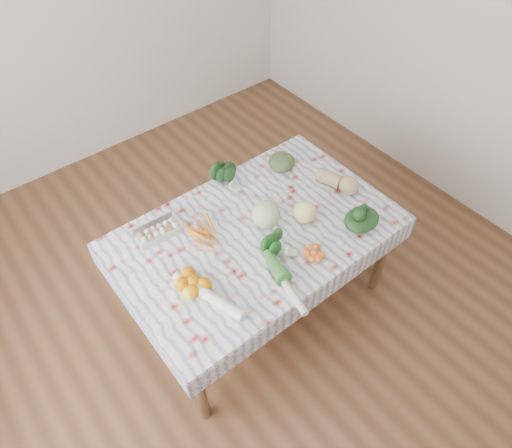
# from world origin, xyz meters

# --- Properties ---
(ground) EXTENTS (4.50, 4.50, 0.00)m
(ground) POSITION_xyz_m (0.00, 0.00, 0.00)
(ground) COLOR brown
(ground) RESTS_ON ground
(dining_table) EXTENTS (1.60, 1.00, 0.75)m
(dining_table) POSITION_xyz_m (0.00, 0.00, 0.68)
(dining_table) COLOR brown
(dining_table) RESTS_ON ground
(tablecloth) EXTENTS (1.66, 1.06, 0.01)m
(tablecloth) POSITION_xyz_m (0.00, 0.00, 0.76)
(tablecloth) COLOR silver
(tablecloth) RESTS_ON dining_table
(egg_carton) EXTENTS (0.27, 0.12, 0.07)m
(egg_carton) POSITION_xyz_m (-0.47, 0.32, 0.80)
(egg_carton) COLOR #B7B7B2
(egg_carton) RESTS_ON tablecloth
(carrot_bunch) EXTENTS (0.22, 0.20, 0.04)m
(carrot_bunch) POSITION_xyz_m (-0.26, 0.12, 0.78)
(carrot_bunch) COLOR orange
(carrot_bunch) RESTS_ON tablecloth
(kale_bunch) EXTENTS (0.18, 0.16, 0.13)m
(kale_bunch) POSITION_xyz_m (0.09, 0.42, 0.83)
(kale_bunch) COLOR #163214
(kale_bunch) RESTS_ON tablecloth
(kabocha_squash) EXTENTS (0.22, 0.22, 0.12)m
(kabocha_squash) POSITION_xyz_m (0.48, 0.33, 0.82)
(kabocha_squash) COLOR #364D28
(kabocha_squash) RESTS_ON tablecloth
(cabbage) EXTENTS (0.17, 0.17, 0.17)m
(cabbage) POSITION_xyz_m (0.08, 0.01, 0.85)
(cabbage) COLOR #B3C882
(cabbage) RESTS_ON tablecloth
(butternut_squash) EXTENTS (0.20, 0.30, 0.12)m
(butternut_squash) POSITION_xyz_m (0.64, -0.04, 0.82)
(butternut_squash) COLOR tan
(butternut_squash) RESTS_ON tablecloth
(orange_cluster) EXTENTS (0.30, 0.30, 0.08)m
(orange_cluster) POSITION_xyz_m (-0.50, -0.10, 0.80)
(orange_cluster) COLOR orange
(orange_cluster) RESTS_ON tablecloth
(broccoli) EXTENTS (0.19, 0.19, 0.10)m
(broccoli) POSITION_xyz_m (-0.01, -0.22, 0.81)
(broccoli) COLOR #195019
(broccoli) RESTS_ON tablecloth
(mandarin_cluster) EXTENTS (0.18, 0.18, 0.05)m
(mandarin_cluster) POSITION_xyz_m (0.14, -0.35, 0.79)
(mandarin_cluster) COLOR orange
(mandarin_cluster) RESTS_ON tablecloth
(grapefruit) EXTENTS (0.17, 0.17, 0.14)m
(grapefruit) POSITION_xyz_m (0.28, -0.12, 0.83)
(grapefruit) COLOR #F0ED80
(grapefruit) RESTS_ON tablecloth
(spinach_bag) EXTENTS (0.27, 0.24, 0.10)m
(spinach_bag) POSITION_xyz_m (0.52, -0.36, 0.81)
(spinach_bag) COLOR black
(spinach_bag) RESTS_ON tablecloth
(daikon) EXTENTS (0.17, 0.41, 0.06)m
(daikon) POSITION_xyz_m (-0.48, -0.24, 0.79)
(daikon) COLOR white
(daikon) RESTS_ON tablecloth
(leek) EXTENTS (0.13, 0.42, 0.05)m
(leek) POSITION_xyz_m (-0.12, -0.41, 0.78)
(leek) COLOR beige
(leek) RESTS_ON tablecloth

